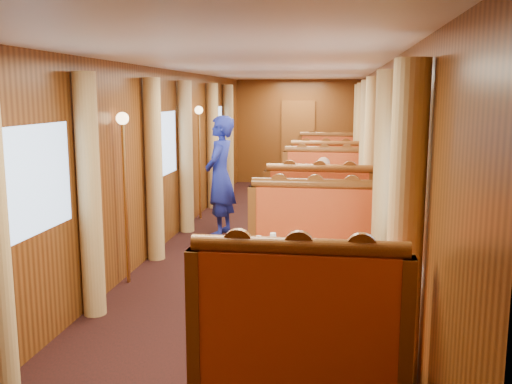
% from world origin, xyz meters
% --- Properties ---
extents(floor, '(3.00, 12.00, 0.01)m').
position_xyz_m(floor, '(0.00, 0.00, 0.00)').
color(floor, black).
rests_on(floor, ground).
extents(ceiling, '(3.00, 12.00, 0.01)m').
position_xyz_m(ceiling, '(0.00, 0.00, 2.50)').
color(ceiling, silver).
rests_on(ceiling, wall_left).
extents(wall_far, '(3.00, 0.01, 2.50)m').
position_xyz_m(wall_far, '(0.00, 6.00, 1.25)').
color(wall_far, brown).
rests_on(wall_far, floor).
extents(wall_near, '(3.00, 0.01, 2.50)m').
position_xyz_m(wall_near, '(0.00, -6.00, 1.25)').
color(wall_near, brown).
rests_on(wall_near, floor).
extents(wall_left, '(0.01, 12.00, 2.50)m').
position_xyz_m(wall_left, '(-1.50, 0.00, 1.25)').
color(wall_left, brown).
rests_on(wall_left, floor).
extents(wall_right, '(0.01, 12.00, 2.50)m').
position_xyz_m(wall_right, '(1.50, 0.00, 1.25)').
color(wall_right, brown).
rests_on(wall_right, floor).
extents(doorway_far, '(0.80, 0.04, 2.00)m').
position_xyz_m(doorway_far, '(0.00, 5.97, 1.00)').
color(doorway_far, brown).
rests_on(doorway_far, floor).
extents(table_near, '(1.05, 0.72, 0.75)m').
position_xyz_m(table_near, '(0.75, -3.50, 0.38)').
color(table_near, white).
rests_on(table_near, floor).
extents(banquette_near_fwd, '(1.30, 0.55, 1.34)m').
position_xyz_m(banquette_near_fwd, '(0.75, -4.51, 0.42)').
color(banquette_near_fwd, '#AA2112').
rests_on(banquette_near_fwd, floor).
extents(banquette_near_aft, '(1.30, 0.55, 1.34)m').
position_xyz_m(banquette_near_aft, '(0.75, -2.49, 0.42)').
color(banquette_near_aft, '#AA2112').
rests_on(banquette_near_aft, floor).
extents(table_mid, '(1.05, 0.72, 0.75)m').
position_xyz_m(table_mid, '(0.75, 0.00, 0.38)').
color(table_mid, white).
rests_on(table_mid, floor).
extents(banquette_mid_fwd, '(1.30, 0.55, 1.34)m').
position_xyz_m(banquette_mid_fwd, '(0.75, -1.01, 0.42)').
color(banquette_mid_fwd, '#AA2112').
rests_on(banquette_mid_fwd, floor).
extents(banquette_mid_aft, '(1.30, 0.55, 1.34)m').
position_xyz_m(banquette_mid_aft, '(0.75, 1.01, 0.42)').
color(banquette_mid_aft, '#AA2112').
rests_on(banquette_mid_aft, floor).
extents(table_far, '(1.05, 0.72, 0.75)m').
position_xyz_m(table_far, '(0.75, 3.50, 0.38)').
color(table_far, white).
rests_on(table_far, floor).
extents(banquette_far_fwd, '(1.30, 0.55, 1.34)m').
position_xyz_m(banquette_far_fwd, '(0.75, 2.49, 0.42)').
color(banquette_far_fwd, '#AA2112').
rests_on(banquette_far_fwd, floor).
extents(banquette_far_aft, '(1.30, 0.55, 1.34)m').
position_xyz_m(banquette_far_aft, '(0.75, 4.51, 0.42)').
color(banquette_far_aft, '#AA2112').
rests_on(banquette_far_aft, floor).
extents(tea_tray, '(0.40, 0.34, 0.01)m').
position_xyz_m(tea_tray, '(0.63, -3.59, 0.76)').
color(tea_tray, silver).
rests_on(tea_tray, table_near).
extents(teapot_left, '(0.18, 0.14, 0.14)m').
position_xyz_m(teapot_left, '(0.57, -3.57, 0.82)').
color(teapot_left, silver).
rests_on(teapot_left, tea_tray).
extents(teapot_right, '(0.17, 0.14, 0.12)m').
position_xyz_m(teapot_right, '(0.73, -3.66, 0.81)').
color(teapot_right, silver).
rests_on(teapot_right, tea_tray).
extents(teapot_back, '(0.19, 0.15, 0.14)m').
position_xyz_m(teapot_back, '(0.66, -3.42, 0.82)').
color(teapot_back, silver).
rests_on(teapot_back, tea_tray).
extents(fruit_plate, '(0.21, 0.21, 0.05)m').
position_xyz_m(fruit_plate, '(1.07, -3.63, 0.77)').
color(fruit_plate, white).
rests_on(fruit_plate, table_near).
extents(cup_inboard, '(0.08, 0.08, 0.26)m').
position_xyz_m(cup_inboard, '(0.34, -3.38, 0.86)').
color(cup_inboard, white).
rests_on(cup_inboard, table_near).
extents(cup_outboard, '(0.08, 0.08, 0.26)m').
position_xyz_m(cup_outboard, '(0.45, -3.26, 0.86)').
color(cup_outboard, white).
rests_on(cup_outboard, table_near).
extents(rose_vase_mid, '(0.06, 0.06, 0.36)m').
position_xyz_m(rose_vase_mid, '(0.76, -0.02, 0.93)').
color(rose_vase_mid, silver).
rests_on(rose_vase_mid, table_mid).
extents(rose_vase_far, '(0.06, 0.06, 0.36)m').
position_xyz_m(rose_vase_far, '(0.77, 3.50, 0.93)').
color(rose_vase_far, silver).
rests_on(rose_vase_far, table_far).
extents(window_left_near, '(0.01, 1.20, 0.90)m').
position_xyz_m(window_left_near, '(-1.49, -3.50, 1.45)').
color(window_left_near, '#8DADD7').
rests_on(window_left_near, wall_left).
extents(curtain_left_near_b, '(0.22, 0.22, 2.35)m').
position_xyz_m(curtain_left_near_b, '(-1.38, -2.72, 1.18)').
color(curtain_left_near_b, tan).
rests_on(curtain_left_near_b, floor).
extents(window_right_near, '(0.01, 1.20, 0.90)m').
position_xyz_m(window_right_near, '(1.49, -3.50, 1.45)').
color(window_right_near, '#8DADD7').
rests_on(window_right_near, wall_right).
extents(curtain_right_near_a, '(0.22, 0.22, 2.35)m').
position_xyz_m(curtain_right_near_a, '(1.38, -4.28, 1.18)').
color(curtain_right_near_a, tan).
rests_on(curtain_right_near_a, floor).
extents(curtain_right_near_b, '(0.22, 0.22, 2.35)m').
position_xyz_m(curtain_right_near_b, '(1.38, -2.72, 1.18)').
color(curtain_right_near_b, tan).
rests_on(curtain_right_near_b, floor).
extents(window_left_mid, '(0.01, 1.20, 0.90)m').
position_xyz_m(window_left_mid, '(-1.49, 0.00, 1.45)').
color(window_left_mid, '#8DADD7').
rests_on(window_left_mid, wall_left).
extents(curtain_left_mid_a, '(0.22, 0.22, 2.35)m').
position_xyz_m(curtain_left_mid_a, '(-1.38, -0.78, 1.18)').
color(curtain_left_mid_a, tan).
rests_on(curtain_left_mid_a, floor).
extents(curtain_left_mid_b, '(0.22, 0.22, 2.35)m').
position_xyz_m(curtain_left_mid_b, '(-1.38, 0.78, 1.18)').
color(curtain_left_mid_b, tan).
rests_on(curtain_left_mid_b, floor).
extents(window_right_mid, '(0.01, 1.20, 0.90)m').
position_xyz_m(window_right_mid, '(1.49, 0.00, 1.45)').
color(window_right_mid, '#8DADD7').
rests_on(window_right_mid, wall_right).
extents(curtain_right_mid_a, '(0.22, 0.22, 2.35)m').
position_xyz_m(curtain_right_mid_a, '(1.38, -0.78, 1.18)').
color(curtain_right_mid_a, tan).
rests_on(curtain_right_mid_a, floor).
extents(curtain_right_mid_b, '(0.22, 0.22, 2.35)m').
position_xyz_m(curtain_right_mid_b, '(1.38, 0.78, 1.18)').
color(curtain_right_mid_b, tan).
rests_on(curtain_right_mid_b, floor).
extents(window_left_far, '(0.01, 1.20, 0.90)m').
position_xyz_m(window_left_far, '(-1.49, 3.50, 1.45)').
color(window_left_far, '#8DADD7').
rests_on(window_left_far, wall_left).
extents(curtain_left_far_a, '(0.22, 0.22, 2.35)m').
position_xyz_m(curtain_left_far_a, '(-1.38, 2.72, 1.18)').
color(curtain_left_far_a, tan).
rests_on(curtain_left_far_a, floor).
extents(curtain_left_far_b, '(0.22, 0.22, 2.35)m').
position_xyz_m(curtain_left_far_b, '(-1.38, 4.28, 1.18)').
color(curtain_left_far_b, tan).
rests_on(curtain_left_far_b, floor).
extents(window_right_far, '(0.01, 1.20, 0.90)m').
position_xyz_m(window_right_far, '(1.49, 3.50, 1.45)').
color(window_right_far, '#8DADD7').
rests_on(window_right_far, wall_right).
extents(curtain_right_far_a, '(0.22, 0.22, 2.35)m').
position_xyz_m(curtain_right_far_a, '(1.38, 2.72, 1.18)').
color(curtain_right_far_a, tan).
rests_on(curtain_right_far_a, floor).
extents(curtain_right_far_b, '(0.22, 0.22, 2.35)m').
position_xyz_m(curtain_right_far_b, '(1.38, 4.28, 1.18)').
color(curtain_right_far_b, tan).
rests_on(curtain_right_far_b, floor).
extents(sconce_left_fore, '(0.14, 0.14, 1.95)m').
position_xyz_m(sconce_left_fore, '(-1.40, -1.75, 1.38)').
color(sconce_left_fore, '#BF8C3F').
rests_on(sconce_left_fore, floor).
extents(sconce_right_fore, '(0.14, 0.14, 1.95)m').
position_xyz_m(sconce_right_fore, '(1.40, -1.75, 1.38)').
color(sconce_right_fore, '#BF8C3F').
rests_on(sconce_right_fore, floor).
extents(sconce_left_aft, '(0.14, 0.14, 1.95)m').
position_xyz_m(sconce_left_aft, '(-1.40, 1.75, 1.38)').
color(sconce_left_aft, '#BF8C3F').
rests_on(sconce_left_aft, floor).
extents(sconce_right_aft, '(0.14, 0.14, 1.95)m').
position_xyz_m(sconce_right_aft, '(1.40, 1.75, 1.38)').
color(sconce_right_aft, '#BF8C3F').
rests_on(sconce_right_aft, floor).
extents(steward, '(0.52, 0.72, 1.83)m').
position_xyz_m(steward, '(-0.80, 0.62, 0.91)').
color(steward, navy).
rests_on(steward, floor).
extents(passenger, '(0.40, 0.44, 0.76)m').
position_xyz_m(passenger, '(0.75, 0.78, 0.74)').
color(passenger, beige).
rests_on(passenger, banquette_mid_aft).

